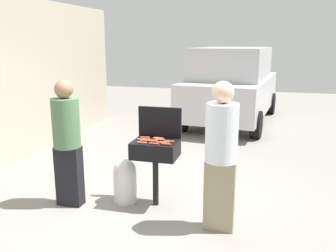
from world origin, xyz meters
name	(u,v)px	position (x,y,z in m)	size (l,w,h in m)	color
ground_plane	(147,200)	(0.00, 0.00, 0.00)	(24.00, 24.00, 0.00)	gray
house_wall_side	(5,81)	(-2.99, 1.00, 1.50)	(0.24, 8.00, 3.00)	#B2A893
bbq_grill	(155,152)	(0.16, -0.10, 0.76)	(0.60, 0.44, 0.90)	black
grill_lid_open	(160,122)	(0.16, 0.12, 1.11)	(0.60, 0.05, 0.42)	black
hot_dog_0	(153,141)	(0.15, -0.16, 0.92)	(0.03, 0.03, 0.13)	#AD4228
hot_dog_1	(159,138)	(0.18, 0.02, 0.92)	(0.03, 0.03, 0.13)	#C6593D
hot_dog_2	(145,138)	(-0.02, 0.00, 0.92)	(0.03, 0.03, 0.13)	#B74C33
hot_dog_3	(169,141)	(0.36, -0.11, 0.92)	(0.03, 0.03, 0.13)	#B74C33
hot_dog_4	(142,143)	(0.03, -0.25, 0.92)	(0.03, 0.03, 0.13)	#C6593D
hot_dog_5	(160,140)	(0.22, -0.06, 0.92)	(0.03, 0.03, 0.13)	#C6593D
hot_dog_6	(161,143)	(0.27, -0.19, 0.92)	(0.03, 0.03, 0.13)	#AD4228
hot_dog_7	(158,139)	(0.17, -0.02, 0.92)	(0.03, 0.03, 0.13)	#B74C33
hot_dog_8	(144,141)	(0.03, -0.16, 0.92)	(0.03, 0.03, 0.13)	#AD4228
hot_dog_9	(165,142)	(0.31, -0.16, 0.92)	(0.03, 0.03, 0.13)	#B74C33
hot_dog_10	(154,144)	(0.20, -0.26, 0.92)	(0.03, 0.03, 0.13)	#B74C33
hot_dog_11	(153,141)	(0.13, -0.12, 0.92)	(0.03, 0.03, 0.13)	#B74C33
hot_dog_12	(166,144)	(0.35, -0.24, 0.92)	(0.03, 0.03, 0.13)	#AD4228
hot_dog_13	(142,140)	(-0.02, -0.12, 0.92)	(0.03, 0.03, 0.13)	#C6593D
hot_dog_14	(146,139)	(0.03, -0.09, 0.92)	(0.03, 0.03, 0.13)	#B74C33
propane_tank	(125,180)	(-0.28, -0.12, 0.32)	(0.32, 0.32, 0.62)	silver
person_left	(67,139)	(-0.97, -0.39, 0.93)	(0.36, 0.36, 1.71)	black
person_right	(221,152)	(1.08, -0.52, 0.96)	(0.37, 0.37, 1.77)	gray
parked_minivan	(232,85)	(0.63, 5.40, 1.03)	(2.42, 4.58, 2.02)	#B7B7BC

